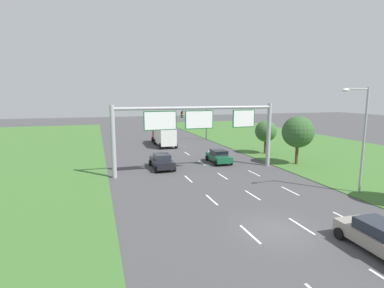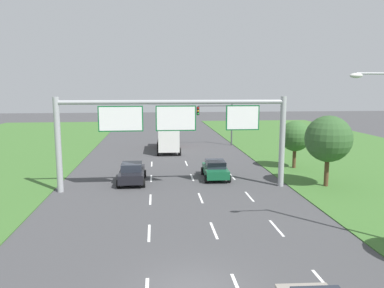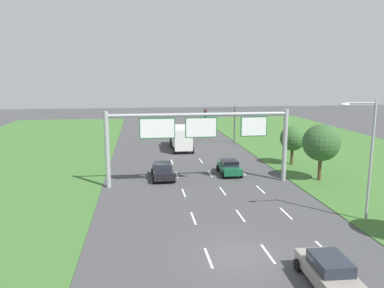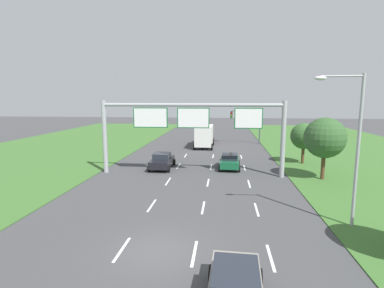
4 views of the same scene
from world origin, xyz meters
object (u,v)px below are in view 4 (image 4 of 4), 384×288
at_px(traffic_light_mast, 248,120).
at_px(roadside_tree_far, 304,136).
at_px(street_lamp, 352,138).
at_px(car_near_red, 162,161).
at_px(sign_gantry, 192,123).
at_px(roadside_tree_mid, 325,138).
at_px(box_truck, 205,135).
at_px(car_lead_silver, 230,161).

height_order(traffic_light_mast, roadside_tree_far, traffic_light_mast).
xyz_separation_m(street_lamp, roadside_tree_far, (1.87, 16.80, -1.98)).
relative_size(car_near_red, traffic_light_mast, 0.80).
bearing_deg(street_lamp, car_near_red, 135.40).
xyz_separation_m(sign_gantry, street_lamp, (9.87, -10.72, 0.15)).
bearing_deg(street_lamp, roadside_tree_mid, 79.25).
bearing_deg(traffic_light_mast, roadside_tree_far, -70.95).
xyz_separation_m(car_near_red, box_truck, (3.46, 14.76, 0.94)).
xyz_separation_m(car_lead_silver, roadside_tree_mid, (8.16, -3.54, 2.98)).
distance_m(box_truck, street_lamp, 29.61).
distance_m(box_truck, sign_gantry, 17.35).
distance_m(street_lamp, roadside_tree_far, 17.02).
distance_m(roadside_tree_mid, roadside_tree_far, 6.66).
bearing_deg(sign_gantry, box_truck, 89.55).
relative_size(car_lead_silver, traffic_light_mast, 0.74).
xyz_separation_m(traffic_light_mast, roadside_tree_far, (5.01, -14.51, -0.77)).
relative_size(sign_gantry, roadside_tree_far, 3.79).
bearing_deg(sign_gantry, car_near_red, 145.41).
bearing_deg(traffic_light_mast, roadside_tree_mid, -76.51).
relative_size(street_lamp, roadside_tree_far, 1.87).
bearing_deg(roadside_tree_far, car_lead_silver, -159.10).
height_order(box_truck, roadside_tree_mid, roadside_tree_mid).
bearing_deg(car_near_red, traffic_light_mast, 61.03).
height_order(car_near_red, roadside_tree_far, roadside_tree_far).
bearing_deg(roadside_tree_mid, box_truck, 123.54).
bearing_deg(car_lead_silver, car_near_red, -172.56).
bearing_deg(car_near_red, roadside_tree_mid, -10.81).
height_order(car_near_red, car_lead_silver, car_near_red).
bearing_deg(box_truck, car_near_red, -102.67).
bearing_deg(roadside_tree_mid, car_lead_silver, 156.57).
height_order(car_lead_silver, sign_gantry, sign_gantry).
bearing_deg(box_truck, roadside_tree_far, -42.86).
relative_size(car_near_red, sign_gantry, 0.26).
relative_size(box_truck, street_lamp, 0.95).
height_order(car_near_red, sign_gantry, sign_gantry).
bearing_deg(car_lead_silver, sign_gantry, -138.83).
distance_m(car_near_red, traffic_light_mast, 21.10).
height_order(car_lead_silver, roadside_tree_far, roadside_tree_far).
distance_m(box_truck, traffic_light_mast, 7.78).
relative_size(car_lead_silver, box_truck, 0.51).
xyz_separation_m(car_near_red, car_lead_silver, (6.96, 0.70, -0.02)).
height_order(traffic_light_mast, street_lamp, street_lamp).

